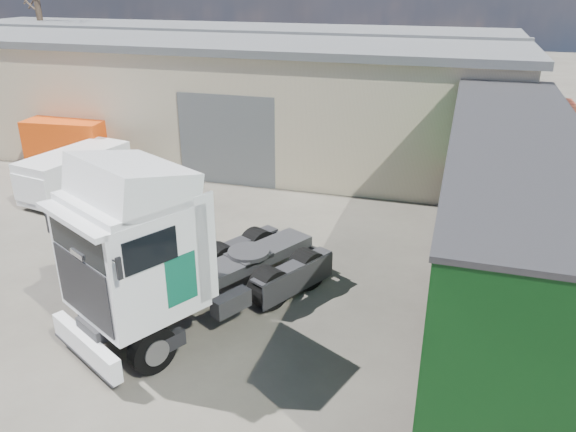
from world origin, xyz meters
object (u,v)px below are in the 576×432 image
(tractor_unit, at_px, (166,258))
(panel_van, at_px, (72,175))
(box_trailer, at_px, (507,202))
(orange_skip, at_px, (72,148))

(tractor_unit, distance_m, panel_van, 10.18)
(box_trailer, bearing_deg, panel_van, 167.89)
(panel_van, bearing_deg, tractor_unit, -30.81)
(tractor_unit, height_order, panel_van, tractor_unit)
(box_trailer, xyz_separation_m, panel_van, (-14.94, 3.43, -1.91))
(tractor_unit, height_order, orange_skip, tractor_unit)
(tractor_unit, relative_size, box_trailer, 0.50)
(box_trailer, height_order, panel_van, box_trailer)
(box_trailer, xyz_separation_m, orange_skip, (-17.01, 6.29, -1.83))
(panel_van, height_order, orange_skip, orange_skip)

